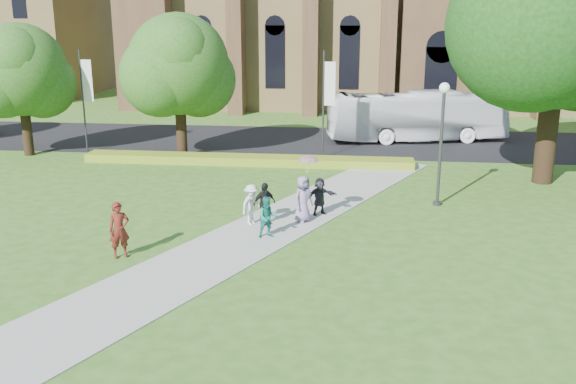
# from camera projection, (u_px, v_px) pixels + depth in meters

# --- Properties ---
(ground) EXTENTS (160.00, 160.00, 0.00)m
(ground) POSITION_uv_depth(u_px,v_px,m) (237.00, 251.00, 22.25)
(ground) COLOR #32631D
(ground) RESTS_ON ground
(road) EXTENTS (160.00, 10.00, 0.02)m
(road) POSITION_uv_depth(u_px,v_px,m) (296.00, 141.00, 41.37)
(road) COLOR black
(road) RESTS_ON ground
(footpath) EXTENTS (15.58, 28.54, 0.04)m
(footpath) POSITION_uv_depth(u_px,v_px,m) (242.00, 241.00, 23.20)
(footpath) COLOR #B2B2A8
(footpath) RESTS_ON ground
(flower_hedge) EXTENTS (18.00, 1.40, 0.45)m
(flower_hedge) POSITION_uv_depth(u_px,v_px,m) (247.00, 160.00, 35.04)
(flower_hedge) COLOR gold
(flower_hedge) RESTS_ON ground
(streetlamp) EXTENTS (0.44, 0.44, 5.24)m
(streetlamp) POSITION_uv_depth(u_px,v_px,m) (442.00, 129.00, 26.74)
(streetlamp) COLOR #38383D
(streetlamp) RESTS_ON ground
(large_tree) EXTENTS (9.60, 9.60, 13.20)m
(large_tree) POSITION_uv_depth(u_px,v_px,m) (561.00, 4.00, 29.06)
(large_tree) COLOR #332114
(large_tree) RESTS_ON ground
(street_tree_0) EXTENTS (5.20, 5.20, 7.50)m
(street_tree_0) POSITION_uv_depth(u_px,v_px,m) (20.00, 70.00, 35.99)
(street_tree_0) COLOR #332114
(street_tree_0) RESTS_ON ground
(street_tree_1) EXTENTS (5.60, 5.60, 8.05)m
(street_tree_1) POSITION_uv_depth(u_px,v_px,m) (178.00, 65.00, 35.37)
(street_tree_1) COLOR #332114
(street_tree_1) RESTS_ON ground
(banner_pole_0) EXTENTS (0.70, 0.10, 6.00)m
(banner_pole_0) POSITION_uv_depth(u_px,v_px,m) (325.00, 98.00, 35.63)
(banner_pole_0) COLOR #38383D
(banner_pole_0) RESTS_ON ground
(banner_pole_1) EXTENTS (0.70, 0.10, 6.00)m
(banner_pole_1) POSITION_uv_depth(u_px,v_px,m) (85.00, 95.00, 37.19)
(banner_pole_1) COLOR #38383D
(banner_pole_1) RESTS_ON ground
(tour_coach) EXTENTS (11.70, 5.01, 3.17)m
(tour_coach) POSITION_uv_depth(u_px,v_px,m) (416.00, 116.00, 40.95)
(tour_coach) COLOR silver
(tour_coach) RESTS_ON road
(pedestrian_0) EXTENTS (0.83, 0.75, 1.90)m
(pedestrian_0) POSITION_uv_depth(u_px,v_px,m) (119.00, 230.00, 21.44)
(pedestrian_0) COLOR #591B14
(pedestrian_0) RESTS_ON footpath
(pedestrian_1) EXTENTS (0.91, 0.81, 1.53)m
(pedestrian_1) POSITION_uv_depth(u_px,v_px,m) (268.00, 217.00, 23.37)
(pedestrian_1) COLOR #187869
(pedestrian_1) RESTS_ON footpath
(pedestrian_2) EXTENTS (1.05, 1.18, 1.58)m
(pedestrian_2) POSITION_uv_depth(u_px,v_px,m) (252.00, 204.00, 24.82)
(pedestrian_2) COLOR silver
(pedestrian_2) RESTS_ON footpath
(pedestrian_3) EXTENTS (1.02, 0.93, 1.67)m
(pedestrian_3) POSITION_uv_depth(u_px,v_px,m) (264.00, 204.00, 24.77)
(pedestrian_3) COLOR black
(pedestrian_3) RESTS_ON footpath
(pedestrian_4) EXTENTS (1.03, 1.06, 1.84)m
(pedestrian_4) POSITION_uv_depth(u_px,v_px,m) (303.00, 199.00, 25.10)
(pedestrian_4) COLOR gray
(pedestrian_4) RESTS_ON footpath
(pedestrian_5) EXTENTS (1.46, 1.07, 1.53)m
(pedestrian_5) POSITION_uv_depth(u_px,v_px,m) (320.00, 196.00, 26.02)
(pedestrian_5) COLOR #29272E
(pedestrian_5) RESTS_ON footpath
(parasol) EXTENTS (1.05, 1.05, 0.72)m
(parasol) POSITION_uv_depth(u_px,v_px,m) (308.00, 167.00, 24.83)
(parasol) COLOR #C289A2
(parasol) RESTS_ON pedestrian_4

